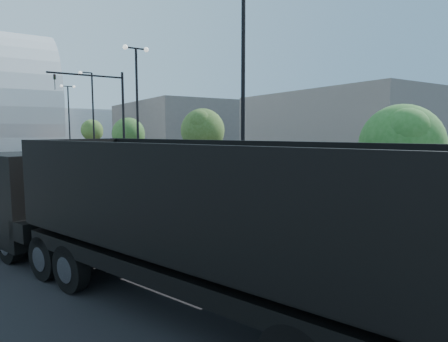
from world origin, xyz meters
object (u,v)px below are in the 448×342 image
dump_truck (98,218)px  dark_car_mid (17,173)px  white_sedan (99,185)px  pedestrian (253,182)px

dump_truck → dark_car_mid: dump_truck is taller
dump_truck → white_sedan: (2.89, 11.65, -0.76)m
white_sedan → dark_car_mid: bearing=91.8°
dark_car_mid → pedestrian: bearing=-60.1°
dump_truck → dark_car_mid: 21.42m
white_sedan → dump_truck: bearing=-121.8°
white_sedan → pedestrian: 8.92m
pedestrian → dark_car_mid: bearing=-63.3°
pedestrian → dump_truck: bearing=22.1°
white_sedan → pedestrian: size_ratio=2.90×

